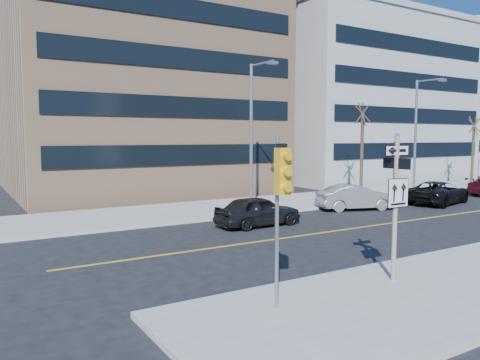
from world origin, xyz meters
TOP-DOWN VIEW (x-y plane):
  - ground at (0.00, 0.00)m, footprint 120.00×120.00m
  - far_sidewalk at (18.00, 12.00)m, footprint 66.00×6.00m
  - road_centerline at (12.00, 4.00)m, footprint 40.00×0.14m
  - sign_pole at (0.00, -2.51)m, footprint 0.92×0.92m
  - traffic_signal at (-4.00, -2.66)m, footprint 0.32×0.45m
  - parked_car_a at (1.64, 6.74)m, footprint 1.82×4.22m
  - parked_car_b at (9.07, 7.90)m, footprint 2.86×4.62m
  - parked_car_c at (15.21, 6.98)m, footprint 3.44×5.47m
  - streetlight_a at (4.00, 10.76)m, footprint 0.55×2.25m
  - streetlight_b at (18.00, 10.76)m, footprint 0.55×2.25m
  - street_tree_west at (13.00, 11.30)m, footprint 1.80×1.80m
  - street_tree_east at (26.00, 11.60)m, footprint 1.80×1.80m
  - building_brick at (2.00, 25.00)m, footprint 18.00×18.00m
  - building_grey_mid at (24.00, 24.00)m, footprint 20.00×16.00m
  - building_grey_far at (45.00, 27.00)m, footprint 18.00×18.00m

SIDE VIEW (x-z plane):
  - ground at x=0.00m, z-range 0.00..0.00m
  - road_centerline at x=12.00m, z-range 0.00..0.01m
  - far_sidewalk at x=18.00m, z-range 0.00..0.15m
  - parked_car_c at x=15.21m, z-range 0.00..1.41m
  - parked_car_a at x=1.64m, z-range 0.00..1.42m
  - parked_car_b at x=9.07m, z-range 0.00..1.44m
  - sign_pole at x=0.00m, z-range 0.41..4.47m
  - traffic_signal at x=-4.00m, z-range 1.03..5.03m
  - streetlight_a at x=4.00m, z-range 0.76..8.76m
  - streetlight_b at x=18.00m, z-range 0.76..8.76m
  - street_tree_east at x=26.00m, z-range 2.07..7.82m
  - street_tree_west at x=13.00m, z-range 2.35..8.70m
  - building_grey_mid at x=24.00m, z-range 0.00..15.00m
  - building_grey_far at x=45.00m, z-range 0.00..16.00m
  - building_brick at x=2.00m, z-range 0.00..18.00m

